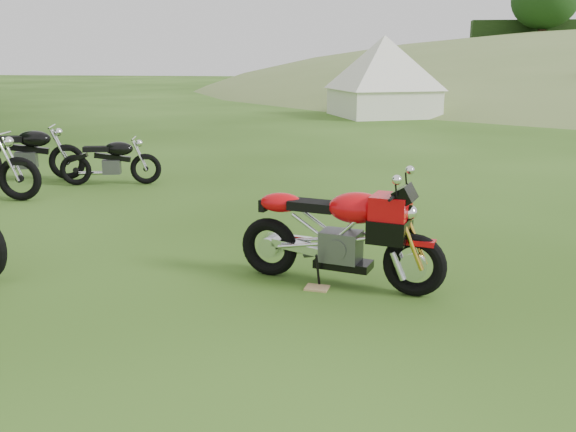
% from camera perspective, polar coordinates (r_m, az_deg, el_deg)
% --- Properties ---
extents(ground, '(120.00, 120.00, 0.00)m').
position_cam_1_polar(ground, '(5.40, 2.03, -9.39)').
color(ground, '#23430E').
rests_on(ground, ground).
extents(sport_motorcycle, '(2.00, 0.96, 1.17)m').
position_cam_1_polar(sport_motorcycle, '(6.08, 4.58, -0.90)').
color(sport_motorcycle, red).
rests_on(sport_motorcycle, ground).
extents(plywood_board, '(0.24, 0.20, 0.02)m').
position_cam_1_polar(plywood_board, '(6.12, 2.59, -6.40)').
color(plywood_board, tan).
rests_on(plywood_board, ground).
extents(vintage_moto_c, '(2.00, 1.04, 1.03)m').
position_cam_1_polar(vintage_moto_c, '(12.08, -22.39, 5.29)').
color(vintage_moto_c, black).
rests_on(vintage_moto_c, ground).
extents(vintage_moto_d, '(1.67, 0.76, 0.86)m').
position_cam_1_polar(vintage_moto_d, '(11.27, -15.52, 4.83)').
color(vintage_moto_d, black).
rests_on(vintage_moto_d, ground).
extents(tent_left, '(4.15, 4.15, 2.74)m').
position_cam_1_polar(tent_left, '(23.46, 8.49, 12.11)').
color(tent_left, white).
rests_on(tent_left, ground).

